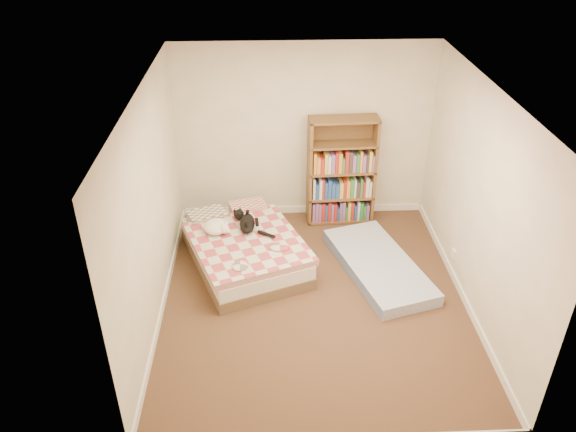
{
  "coord_description": "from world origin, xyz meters",
  "views": [
    {
      "loc": [
        -0.52,
        -5.13,
        4.23
      ],
      "look_at": [
        -0.29,
        0.3,
        0.96
      ],
      "focal_mm": 35.0,
      "sensor_mm": 36.0,
      "label": 1
    }
  ],
  "objects_px": {
    "bed": "(245,248)",
    "bookshelf": "(341,184)",
    "floor_mattress": "(378,265)",
    "white_dog": "(216,227)",
    "black_cat": "(248,222)"
  },
  "relations": [
    {
      "from": "black_cat",
      "to": "white_dog",
      "type": "xyz_separation_m",
      "value": [
        -0.39,
        -0.12,
        0.01
      ]
    },
    {
      "from": "bed",
      "to": "bookshelf",
      "type": "relative_size",
      "value": 1.33
    },
    {
      "from": "black_cat",
      "to": "white_dog",
      "type": "height_order",
      "value": "black_cat"
    },
    {
      "from": "floor_mattress",
      "to": "white_dog",
      "type": "height_order",
      "value": "white_dog"
    },
    {
      "from": "bookshelf",
      "to": "white_dog",
      "type": "distance_m",
      "value": 1.94
    },
    {
      "from": "bookshelf",
      "to": "black_cat",
      "type": "xyz_separation_m",
      "value": [
        -1.29,
        -0.85,
        -0.08
      ]
    },
    {
      "from": "bed",
      "to": "floor_mattress",
      "type": "bearing_deg",
      "value": -30.08
    },
    {
      "from": "black_cat",
      "to": "white_dog",
      "type": "bearing_deg",
      "value": 167.83
    },
    {
      "from": "bookshelf",
      "to": "floor_mattress",
      "type": "distance_m",
      "value": 1.42
    },
    {
      "from": "bed",
      "to": "floor_mattress",
      "type": "height_order",
      "value": "bed"
    },
    {
      "from": "bookshelf",
      "to": "white_dog",
      "type": "height_order",
      "value": "bookshelf"
    },
    {
      "from": "bed",
      "to": "white_dog",
      "type": "height_order",
      "value": "white_dog"
    },
    {
      "from": "black_cat",
      "to": "white_dog",
      "type": "distance_m",
      "value": 0.41
    },
    {
      "from": "bookshelf",
      "to": "black_cat",
      "type": "relative_size",
      "value": 2.1
    },
    {
      "from": "white_dog",
      "to": "floor_mattress",
      "type": "bearing_deg",
      "value": -21.58
    }
  ]
}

